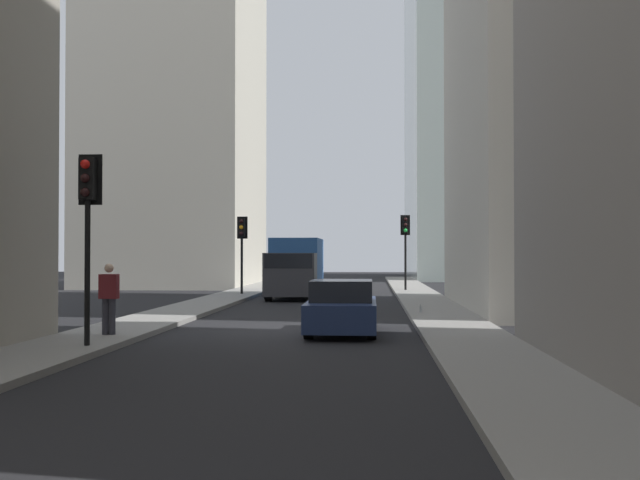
% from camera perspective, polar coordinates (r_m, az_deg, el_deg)
% --- Properties ---
extents(ground_plane, '(135.00, 135.00, 0.00)m').
position_cam_1_polar(ground_plane, '(21.64, -1.97, -6.61)').
color(ground_plane, black).
extents(sidewalk_right, '(90.00, 2.20, 0.14)m').
position_cam_1_polar(sidewalk_right, '(22.53, -13.50, -6.18)').
color(sidewalk_right, gray).
rests_on(sidewalk_right, ground_plane).
extents(sidewalk_left, '(90.00, 2.20, 0.14)m').
position_cam_1_polar(sidewalk_left, '(21.65, 10.04, -6.41)').
color(sidewalk_left, gray).
rests_on(sidewalk_left, ground_plane).
extents(building_right_far, '(13.21, 10.50, 27.77)m').
position_cam_1_polar(building_right_far, '(53.01, -10.46, 11.84)').
color(building_right_far, beige).
rests_on(building_right_far, ground_plane).
extents(delivery_truck, '(6.46, 2.25, 2.84)m').
position_cam_1_polar(delivery_truck, '(36.38, -1.83, -2.05)').
color(delivery_truck, '#285699').
rests_on(delivery_truck, ground_plane).
extents(sedan_navy, '(4.30, 1.78, 1.42)m').
position_cam_1_polar(sedan_navy, '(20.29, 1.64, -5.10)').
color(sedan_navy, navy).
rests_on(sedan_navy, ground_plane).
extents(traffic_light_foreground, '(0.43, 0.52, 4.13)m').
position_cam_1_polar(traffic_light_foreground, '(17.26, -16.85, 2.56)').
color(traffic_light_foreground, black).
rests_on(traffic_light_foreground, sidewalk_right).
extents(traffic_light_midblock, '(0.43, 0.52, 3.82)m').
position_cam_1_polar(traffic_light_midblock, '(38.13, -5.82, 0.23)').
color(traffic_light_midblock, black).
rests_on(traffic_light_midblock, sidewalk_right).
extents(traffic_light_far_junction, '(0.43, 0.52, 4.09)m').
position_cam_1_polar(traffic_light_far_junction, '(42.19, 6.35, 0.39)').
color(traffic_light_far_junction, black).
rests_on(traffic_light_far_junction, sidewalk_left).
extents(pedestrian, '(0.26, 0.44, 1.73)m').
position_cam_1_polar(pedestrian, '(19.42, -15.38, -4.01)').
color(pedestrian, '#33333D').
rests_on(pedestrian, sidewalk_right).
extents(discarded_bottle, '(0.07, 0.07, 0.27)m').
position_cam_1_polar(discarded_bottle, '(26.07, 7.47, -5.10)').
color(discarded_bottle, '#999EA3').
rests_on(discarded_bottle, sidewalk_left).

